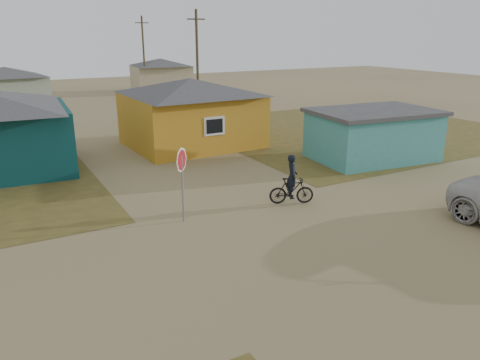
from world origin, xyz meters
TOP-DOWN VIEW (x-y plane):
  - ground at (0.00, 0.00)m, footprint 120.00×120.00m
  - grass_ne at (14.00, 13.00)m, footprint 20.00×18.00m
  - house_yellow at (2.50, 14.00)m, footprint 7.72×6.76m
  - shed_turquoise at (9.50, 6.50)m, footprint 6.71×4.93m
  - house_pale_west at (-6.00, 34.00)m, footprint 7.04×6.15m
  - house_beige_east at (10.00, 40.00)m, footprint 6.95×6.05m
  - utility_pole_near at (6.50, 22.00)m, footprint 1.40×0.20m
  - utility_pole_far at (7.50, 38.00)m, footprint 1.40×0.20m
  - stop_sign at (-2.46, 3.31)m, footprint 0.82×0.39m
  - cyclist at (1.91, 2.96)m, footprint 1.79×1.18m

SIDE VIEW (x-z plane):
  - ground at x=0.00m, z-range 0.00..0.00m
  - grass_ne at x=14.00m, z-range 0.00..0.01m
  - cyclist at x=1.91m, z-range -0.27..1.70m
  - shed_turquoise at x=9.50m, z-range 0.01..2.61m
  - house_pale_west at x=-6.00m, z-range 0.06..3.66m
  - house_beige_east at x=10.00m, z-range 0.06..3.66m
  - stop_sign at x=-2.46m, z-range 0.62..3.31m
  - house_yellow at x=2.50m, z-range 0.05..3.95m
  - utility_pole_near at x=6.50m, z-range 0.14..8.14m
  - utility_pole_far at x=7.50m, z-range 0.14..8.14m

